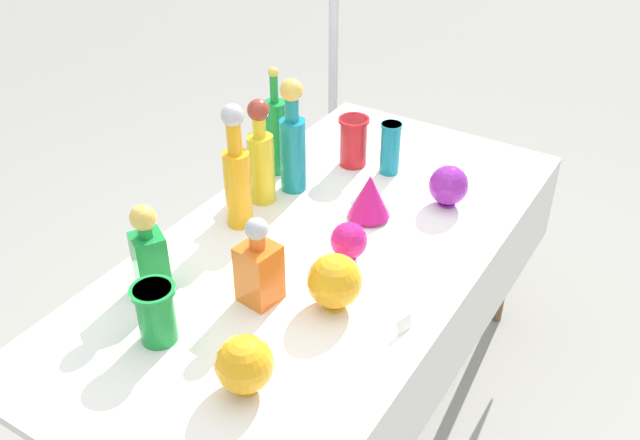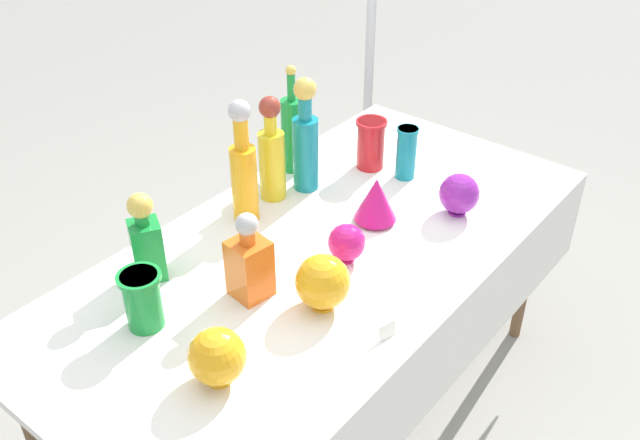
{
  "view_description": "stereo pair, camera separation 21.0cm",
  "coord_description": "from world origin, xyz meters",
  "px_view_note": "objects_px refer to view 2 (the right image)",
  "views": [
    {
      "loc": [
        -1.48,
        -0.92,
        2.04
      ],
      "look_at": [
        0.0,
        0.0,
        0.86
      ],
      "focal_mm": 40.0,
      "sensor_mm": 36.0,
      "label": 1
    },
    {
      "loc": [
        -1.36,
        -1.09,
        2.04
      ],
      "look_at": [
        0.0,
        0.0,
        0.86
      ],
      "focal_mm": 40.0,
      "sensor_mm": 36.0,
      "label": 2
    }
  ],
  "objects_px": {
    "slender_vase_0": "(142,298)",
    "slender_vase_2": "(406,151)",
    "slender_vase_1": "(371,142)",
    "canopy_pole": "(370,47)",
    "tall_bottle_3": "(306,141)",
    "tall_bottle_2": "(272,155)",
    "square_decanter_1": "(146,240)",
    "tall_bottle_0": "(244,170)",
    "tall_bottle_1": "(292,132)",
    "square_decanter_0": "(249,262)",
    "fluted_vase_0": "(376,199)",
    "round_bowl_3": "(347,242)",
    "round_bowl_2": "(459,194)",
    "round_bowl_0": "(217,357)",
    "round_bowl_1": "(323,282)"
  },
  "relations": [
    {
      "from": "slender_vase_0",
      "to": "round_bowl_0",
      "type": "relative_size",
      "value": 1.11
    },
    {
      "from": "slender_vase_0",
      "to": "slender_vase_1",
      "type": "height_order",
      "value": "slender_vase_1"
    },
    {
      "from": "slender_vase_1",
      "to": "round_bowl_3",
      "type": "distance_m",
      "value": 0.56
    },
    {
      "from": "square_decanter_0",
      "to": "round_bowl_0",
      "type": "relative_size",
      "value": 1.78
    },
    {
      "from": "fluted_vase_0",
      "to": "round_bowl_3",
      "type": "relative_size",
      "value": 1.31
    },
    {
      "from": "round_bowl_3",
      "to": "slender_vase_2",
      "type": "bearing_deg",
      "value": 14.33
    },
    {
      "from": "tall_bottle_1",
      "to": "slender_vase_0",
      "type": "distance_m",
      "value": 0.9
    },
    {
      "from": "square_decanter_1",
      "to": "slender_vase_1",
      "type": "xyz_separation_m",
      "value": [
        0.91,
        -0.12,
        -0.03
      ]
    },
    {
      "from": "slender_vase_2",
      "to": "canopy_pole",
      "type": "relative_size",
      "value": 0.08
    },
    {
      "from": "square_decanter_0",
      "to": "round_bowl_2",
      "type": "relative_size",
      "value": 1.9
    },
    {
      "from": "tall_bottle_1",
      "to": "round_bowl_3",
      "type": "bearing_deg",
      "value": -123.15
    },
    {
      "from": "square_decanter_0",
      "to": "slender_vase_0",
      "type": "distance_m",
      "value": 0.29
    },
    {
      "from": "slender_vase_2",
      "to": "slender_vase_1",
      "type": "bearing_deg",
      "value": 97.79
    },
    {
      "from": "slender_vase_1",
      "to": "slender_vase_2",
      "type": "relative_size",
      "value": 0.96
    },
    {
      "from": "fluted_vase_0",
      "to": "tall_bottle_3",
      "type": "bearing_deg",
      "value": 85.76
    },
    {
      "from": "tall_bottle_1",
      "to": "round_bowl_2",
      "type": "relative_size",
      "value": 2.82
    },
    {
      "from": "tall_bottle_2",
      "to": "fluted_vase_0",
      "type": "height_order",
      "value": "tall_bottle_2"
    },
    {
      "from": "square_decanter_0",
      "to": "canopy_pole",
      "type": "bearing_deg",
      "value": 23.97
    },
    {
      "from": "slender_vase_2",
      "to": "fluted_vase_0",
      "type": "distance_m",
      "value": 0.3
    },
    {
      "from": "tall_bottle_2",
      "to": "square_decanter_0",
      "type": "distance_m",
      "value": 0.51
    },
    {
      "from": "round_bowl_0",
      "to": "canopy_pole",
      "type": "bearing_deg",
      "value": 24.95
    },
    {
      "from": "square_decanter_1",
      "to": "slender_vase_2",
      "type": "height_order",
      "value": "square_decanter_1"
    },
    {
      "from": "tall_bottle_0",
      "to": "fluted_vase_0",
      "type": "height_order",
      "value": "tall_bottle_0"
    },
    {
      "from": "tall_bottle_1",
      "to": "slender_vase_1",
      "type": "xyz_separation_m",
      "value": [
        0.18,
        -0.21,
        -0.05
      ]
    },
    {
      "from": "tall_bottle_0",
      "to": "tall_bottle_1",
      "type": "distance_m",
      "value": 0.35
    },
    {
      "from": "square_decanter_1",
      "to": "round_bowl_1",
      "type": "relative_size",
      "value": 1.74
    },
    {
      "from": "slender_vase_1",
      "to": "fluted_vase_0",
      "type": "distance_m",
      "value": 0.35
    },
    {
      "from": "tall_bottle_2",
      "to": "slender_vase_1",
      "type": "distance_m",
      "value": 0.4
    },
    {
      "from": "tall_bottle_3",
      "to": "slender_vase_0",
      "type": "height_order",
      "value": "tall_bottle_3"
    },
    {
      "from": "slender_vase_1",
      "to": "canopy_pole",
      "type": "distance_m",
      "value": 0.87
    },
    {
      "from": "tall_bottle_0",
      "to": "tall_bottle_3",
      "type": "bearing_deg",
      "value": -5.52
    },
    {
      "from": "tall_bottle_2",
      "to": "square_decanter_1",
      "type": "bearing_deg",
      "value": -178.47
    },
    {
      "from": "tall_bottle_0",
      "to": "square_decanter_1",
      "type": "xyz_separation_m",
      "value": [
        -0.39,
        0.01,
        -0.05
      ]
    },
    {
      "from": "tall_bottle_0",
      "to": "tall_bottle_1",
      "type": "xyz_separation_m",
      "value": [
        0.33,
        0.09,
        -0.03
      ]
    },
    {
      "from": "tall_bottle_0",
      "to": "tall_bottle_2",
      "type": "height_order",
      "value": "tall_bottle_0"
    },
    {
      "from": "slender_vase_2",
      "to": "round_bowl_1",
      "type": "distance_m",
      "value": 0.75
    },
    {
      "from": "tall_bottle_3",
      "to": "square_decanter_1",
      "type": "relative_size",
      "value": 1.45
    },
    {
      "from": "tall_bottle_2",
      "to": "round_bowl_2",
      "type": "height_order",
      "value": "tall_bottle_2"
    },
    {
      "from": "tall_bottle_2",
      "to": "slender_vase_2",
      "type": "bearing_deg",
      "value": -35.49
    },
    {
      "from": "tall_bottle_0",
      "to": "slender_vase_2",
      "type": "relative_size",
      "value": 2.18
    },
    {
      "from": "slender_vase_0",
      "to": "round_bowl_3",
      "type": "relative_size",
      "value": 1.39
    },
    {
      "from": "slender_vase_0",
      "to": "round_bowl_1",
      "type": "height_order",
      "value": "slender_vase_0"
    },
    {
      "from": "slender_vase_2",
      "to": "canopy_pole",
      "type": "distance_m",
      "value": 0.95
    },
    {
      "from": "tall_bottle_2",
      "to": "slender_vase_1",
      "type": "bearing_deg",
      "value": -20.57
    },
    {
      "from": "slender_vase_0",
      "to": "slender_vase_2",
      "type": "bearing_deg",
      "value": -5.85
    },
    {
      "from": "slender_vase_1",
      "to": "slender_vase_2",
      "type": "bearing_deg",
      "value": -82.21
    },
    {
      "from": "tall_bottle_3",
      "to": "round_bowl_3",
      "type": "bearing_deg",
      "value": -124.14
    },
    {
      "from": "square_decanter_1",
      "to": "tall_bottle_3",
      "type": "bearing_deg",
      "value": -2.96
    },
    {
      "from": "tall_bottle_0",
      "to": "round_bowl_0",
      "type": "distance_m",
      "value": 0.71
    },
    {
      "from": "slender_vase_1",
      "to": "round_bowl_2",
      "type": "relative_size",
      "value": 1.31
    }
  ]
}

